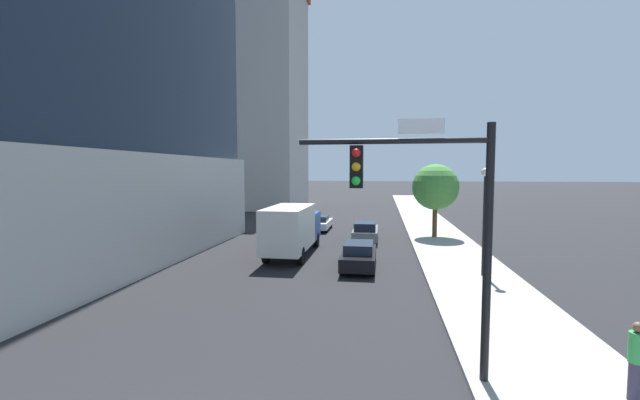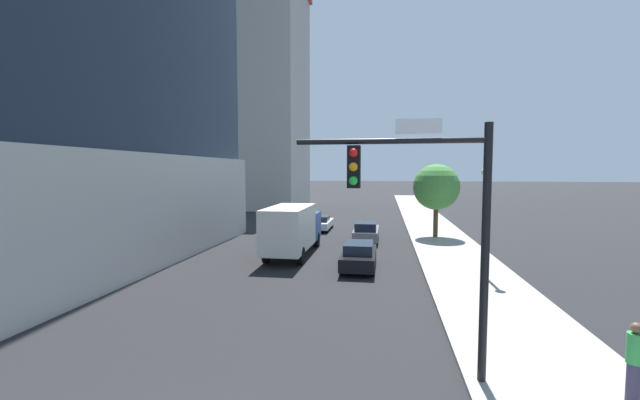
% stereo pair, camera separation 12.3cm
% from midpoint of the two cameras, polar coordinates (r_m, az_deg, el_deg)
% --- Properties ---
extents(sidewalk, '(4.52, 120.00, 0.15)m').
position_cam_midpoint_polar(sidewalk, '(26.10, 18.30, -7.54)').
color(sidewalk, '#9E9B93').
rests_on(sidewalk, ground).
extents(construction_building, '(16.33, 13.81, 42.92)m').
position_cam_midpoint_polar(construction_building, '(60.26, -8.86, 16.60)').
color(construction_building, '#B2AFA8').
rests_on(construction_building, ground).
extents(traffic_light_pole, '(4.70, 0.48, 6.38)m').
position_cam_midpoint_polar(traffic_light_pole, '(10.13, 14.73, -0.46)').
color(traffic_light_pole, black).
rests_on(traffic_light_pole, sidewalk).
extents(street_lamp, '(0.44, 0.44, 5.27)m').
position_cam_midpoint_polar(street_lamp, '(21.06, 22.11, -0.57)').
color(street_lamp, black).
rests_on(street_lamp, sidewalk).
extents(street_tree, '(3.53, 3.53, 5.63)m').
position_cam_midpoint_polar(street_tree, '(32.34, 15.88, 1.75)').
color(street_tree, brown).
rests_on(street_tree, sidewalk).
extents(car_white, '(1.88, 4.54, 1.30)m').
position_cam_midpoint_polar(car_white, '(35.80, -0.20, -3.24)').
color(car_white, silver).
rests_on(car_white, ground).
extents(car_black, '(1.77, 4.62, 1.45)m').
position_cam_midpoint_polar(car_black, '(22.04, 5.36, -7.78)').
color(car_black, black).
rests_on(car_black, ground).
extents(car_gray, '(1.81, 4.61, 1.52)m').
position_cam_midpoint_polar(car_gray, '(30.31, 6.32, -4.47)').
color(car_gray, slate).
rests_on(car_gray, ground).
extents(box_truck, '(2.31, 7.77, 3.12)m').
position_cam_midpoint_polar(box_truck, '(25.08, -4.10, -3.93)').
color(box_truck, '#1E4799').
rests_on(box_truck, ground).
extents(pedestrian_green_shirt, '(0.34, 0.34, 1.79)m').
position_cam_midpoint_polar(pedestrian_green_shirt, '(11.89, 37.90, -17.44)').
color(pedestrian_green_shirt, '#38334C').
rests_on(pedestrian_green_shirt, sidewalk).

